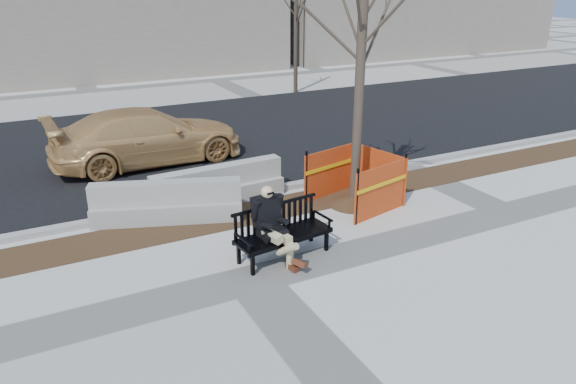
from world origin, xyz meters
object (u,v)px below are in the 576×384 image
object	(u,v)px
tree_fence	(354,204)
sedan	(150,162)
seated_man	(271,259)
bench	(284,257)
jersey_barrier_right	(219,202)
jersey_barrier_left	(168,220)

from	to	relation	value
tree_fence	sedan	distance (m)	6.21
seated_man	sedan	xyz separation A→B (m)	(-0.62, 6.66, 0.00)
bench	tree_fence	world-z (taller)	tree_fence
jersey_barrier_right	seated_man	bearing A→B (deg)	-94.97
jersey_barrier_right	tree_fence	bearing A→B (deg)	-32.07
jersey_barrier_left	tree_fence	bearing A→B (deg)	4.72
sedan	jersey_barrier_left	distance (m)	4.14
seated_man	bench	bearing A→B (deg)	-11.50
bench	jersey_barrier_left	bearing A→B (deg)	112.73
bench	tree_fence	xyz separation A→B (m)	(2.58, 1.52, 0.00)
bench	sedan	bearing A→B (deg)	90.33
seated_man	jersey_barrier_left	distance (m)	2.84
sedan	tree_fence	bearing A→B (deg)	-149.22
sedan	jersey_barrier_right	size ratio (longest dim) A/B	1.68
sedan	jersey_barrier_left	xyz separation A→B (m)	(-0.61, -4.10, 0.00)
jersey_barrier_right	bench	bearing A→B (deg)	-90.16
seated_man	jersey_barrier_right	world-z (taller)	seated_man
bench	jersey_barrier_left	world-z (taller)	bench
bench	seated_man	size ratio (longest dim) A/B	1.32
tree_fence	jersey_barrier_right	bearing A→B (deg)	151.09
bench	seated_man	world-z (taller)	seated_man
bench	seated_man	bearing A→B (deg)	168.50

